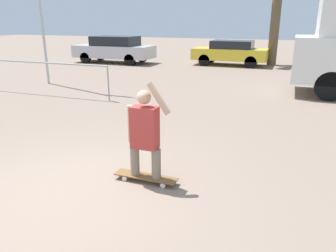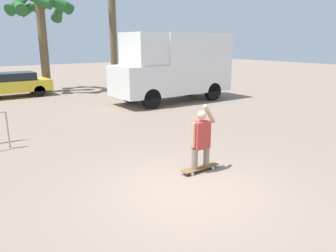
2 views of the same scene
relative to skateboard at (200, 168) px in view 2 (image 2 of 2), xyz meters
The scene contains 6 objects.
ground_plane 1.16m from the skateboard, 144.89° to the right, with size 80.00×80.00×0.00m, color gray.
skateboard is the anchor object (origin of this frame).
person_skateboarder 0.75m from the skateboard, behind, with size 0.68×0.22×1.47m.
camper_van 9.48m from the skateboard, 56.84° to the left, with size 6.05×2.20×3.33m.
parked_car_yellow 14.04m from the skateboard, 95.30° to the left, with size 3.93×1.75×1.31m.
palm_tree_center_background 15.67m from the skateboard, 86.80° to the left, with size 3.87×3.90×5.96m.
Camera 2 is at (-3.80, -4.67, 2.92)m, focal length 35.00 mm.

